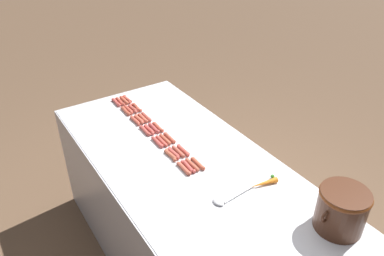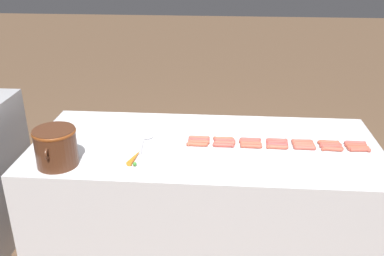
{
  "view_description": "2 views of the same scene",
  "coord_description": "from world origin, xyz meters",
  "px_view_note": "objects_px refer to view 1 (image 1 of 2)",
  "views": [
    {
      "loc": [
        0.96,
        1.51,
        2.24
      ],
      "look_at": [
        -0.14,
        -0.17,
        0.98
      ],
      "focal_mm": 35.29,
      "sensor_mm": 36.0,
      "label": 1
    },
    {
      "loc": [
        -2.4,
        -0.1,
        2.05
      ],
      "look_at": [
        0.04,
        0.09,
        0.96
      ],
      "focal_mm": 40.15,
      "sensor_mm": 36.0,
      "label": 2
    }
  ],
  "objects_px": {
    "hot_dog_6": "(198,163)",
    "hot_dog_17": "(149,129)",
    "hot_dog_2": "(146,117)",
    "hot_dog_3": "(158,127)",
    "hot_dog_4": "(169,138)",
    "hot_dog_19": "(174,153)",
    "hot_dog_18": "(161,141)",
    "serving_spoon": "(226,199)",
    "hot_dog_9": "(143,118)",
    "hot_dog_11": "(165,139)",
    "bean_pot": "(342,208)",
    "hot_dog_14": "(120,101)",
    "hot_dog_25": "(157,142)",
    "hot_dog_12": "(178,151)",
    "hot_dog_21": "(116,102)",
    "hot_dog_27": "(184,168)",
    "hot_dog_20": "(188,167)",
    "hot_dog_16": "(139,119)",
    "hot_dog_0": "(127,99)",
    "hot_dog_22": "(126,111)",
    "hot_dog_23": "(135,121)",
    "carrot": "(264,183)",
    "hot_dog_5": "(183,150)",
    "hot_dog_26": "(171,155)",
    "hot_dog_7": "(124,100)",
    "hot_dog_10": "(154,128)",
    "hot_dog_15": "(129,110)",
    "hot_dog_8": "(133,109)",
    "hot_dog_24": "(145,131)",
    "hot_dog_13": "(192,165)"
  },
  "relations": [
    {
      "from": "hot_dog_14",
      "to": "hot_dog_24",
      "type": "distance_m",
      "value": 0.48
    },
    {
      "from": "hot_dog_0",
      "to": "hot_dog_16",
      "type": "relative_size",
      "value": 1.0
    },
    {
      "from": "hot_dog_12",
      "to": "hot_dog_25",
      "type": "relative_size",
      "value": 1.0
    },
    {
      "from": "hot_dog_12",
      "to": "hot_dog_21",
      "type": "height_order",
      "value": "same"
    },
    {
      "from": "hot_dog_9",
      "to": "hot_dog_13",
      "type": "bearing_deg",
      "value": 89.76
    },
    {
      "from": "hot_dog_14",
      "to": "hot_dog_25",
      "type": "relative_size",
      "value": 1.0
    },
    {
      "from": "hot_dog_19",
      "to": "hot_dog_5",
      "type": "bearing_deg",
      "value": 174.52
    },
    {
      "from": "hot_dog_18",
      "to": "hot_dog_21",
      "type": "distance_m",
      "value": 0.65
    },
    {
      "from": "hot_dog_18",
      "to": "hot_dog_27",
      "type": "bearing_deg",
      "value": 84.45
    },
    {
      "from": "hot_dog_4",
      "to": "hot_dog_19",
      "type": "distance_m",
      "value": 0.17
    },
    {
      "from": "hot_dog_21",
      "to": "hot_dog_4",
      "type": "bearing_deg",
      "value": 98.35
    },
    {
      "from": "hot_dog_4",
      "to": "hot_dog_27",
      "type": "bearing_deg",
      "value": 73.82
    },
    {
      "from": "hot_dog_8",
      "to": "hot_dog_14",
      "type": "distance_m",
      "value": 0.16
    },
    {
      "from": "hot_dog_3",
      "to": "hot_dog_16",
      "type": "height_order",
      "value": "same"
    },
    {
      "from": "hot_dog_7",
      "to": "hot_dog_6",
      "type": "bearing_deg",
      "value": 91.77
    },
    {
      "from": "hot_dog_21",
      "to": "hot_dog_0",
      "type": "bearing_deg",
      "value": -178.92
    },
    {
      "from": "hot_dog_11",
      "to": "hot_dog_18",
      "type": "bearing_deg",
      "value": 9.22
    },
    {
      "from": "hot_dog_10",
      "to": "hot_dog_21",
      "type": "xyz_separation_m",
      "value": [
        0.06,
        -0.48,
        0.0
      ]
    },
    {
      "from": "hot_dog_4",
      "to": "hot_dog_16",
      "type": "bearing_deg",
      "value": -79.32
    },
    {
      "from": "hot_dog_6",
      "to": "hot_dog_14",
      "type": "xyz_separation_m",
      "value": [
        0.06,
        -0.97,
        0.0
      ]
    },
    {
      "from": "hot_dog_17",
      "to": "hot_dog_27",
      "type": "height_order",
      "value": "same"
    },
    {
      "from": "hot_dog_6",
      "to": "hot_dog_20",
      "type": "bearing_deg",
      "value": -6.07
    },
    {
      "from": "hot_dog_11",
      "to": "bean_pot",
      "type": "distance_m",
      "value": 1.15
    },
    {
      "from": "hot_dog_19",
      "to": "hot_dog_25",
      "type": "relative_size",
      "value": 1.0
    },
    {
      "from": "hot_dog_0",
      "to": "hot_dog_6",
      "type": "bearing_deg",
      "value": 90.19
    },
    {
      "from": "hot_dog_4",
      "to": "hot_dog_17",
      "type": "relative_size",
      "value": 1.0
    },
    {
      "from": "hot_dog_3",
      "to": "hot_dog_19",
      "type": "bearing_deg",
      "value": 78.31
    },
    {
      "from": "hot_dog_6",
      "to": "carrot",
      "type": "relative_size",
      "value": 0.75
    },
    {
      "from": "hot_dog_23",
      "to": "hot_dog_12",
      "type": "bearing_deg",
      "value": 97.05
    },
    {
      "from": "hot_dog_6",
      "to": "hot_dog_18",
      "type": "distance_m",
      "value": 0.33
    },
    {
      "from": "hot_dog_18",
      "to": "serving_spoon",
      "type": "xyz_separation_m",
      "value": [
        -0.02,
        0.65,
        -0.0
      ]
    },
    {
      "from": "hot_dog_15",
      "to": "hot_dog_11",
      "type": "bearing_deg",
      "value": 93.42
    },
    {
      "from": "hot_dog_0",
      "to": "hot_dog_22",
      "type": "relative_size",
      "value": 1.0
    },
    {
      "from": "carrot",
      "to": "hot_dog_4",
      "type": "bearing_deg",
      "value": -73.17
    },
    {
      "from": "hot_dog_5",
      "to": "hot_dog_26",
      "type": "bearing_deg",
      "value": 0.25
    },
    {
      "from": "hot_dog_7",
      "to": "hot_dog_25",
      "type": "height_order",
      "value": "same"
    },
    {
      "from": "hot_dog_0",
      "to": "hot_dog_15",
      "type": "height_order",
      "value": "same"
    },
    {
      "from": "hot_dog_21",
      "to": "hot_dog_12",
      "type": "bearing_deg",
      "value": 94.42
    },
    {
      "from": "hot_dog_9",
      "to": "hot_dog_19",
      "type": "height_order",
      "value": "same"
    },
    {
      "from": "hot_dog_9",
      "to": "hot_dog_16",
      "type": "relative_size",
      "value": 1.0
    },
    {
      "from": "hot_dog_4",
      "to": "hot_dog_11",
      "type": "relative_size",
      "value": 1.0
    },
    {
      "from": "hot_dog_6",
      "to": "hot_dog_27",
      "type": "relative_size",
      "value": 1.0
    },
    {
      "from": "hot_dog_2",
      "to": "hot_dog_22",
      "type": "height_order",
      "value": "same"
    },
    {
      "from": "hot_dog_6",
      "to": "hot_dog_17",
      "type": "xyz_separation_m",
      "value": [
        0.06,
        -0.49,
        0.0
      ]
    },
    {
      "from": "hot_dog_10",
      "to": "hot_dog_16",
      "type": "relative_size",
      "value": 1.0
    },
    {
      "from": "hot_dog_22",
      "to": "hot_dog_8",
      "type": "bearing_deg",
      "value": -178.29
    },
    {
      "from": "hot_dog_24",
      "to": "hot_dog_26",
      "type": "height_order",
      "value": "same"
    },
    {
      "from": "hot_dog_2",
      "to": "hot_dog_3",
      "type": "relative_size",
      "value": 1.0
    },
    {
      "from": "hot_dog_12",
      "to": "hot_dog_18",
      "type": "distance_m",
      "value": 0.16
    },
    {
      "from": "hot_dog_10",
      "to": "hot_dog_2",
      "type": "bearing_deg",
      "value": -99.73
    }
  ]
}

